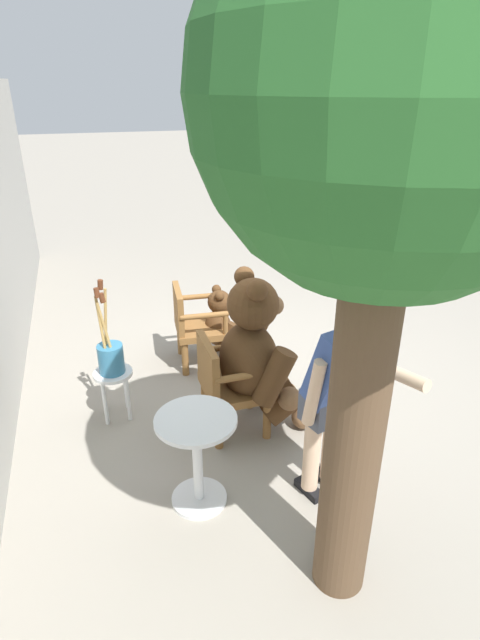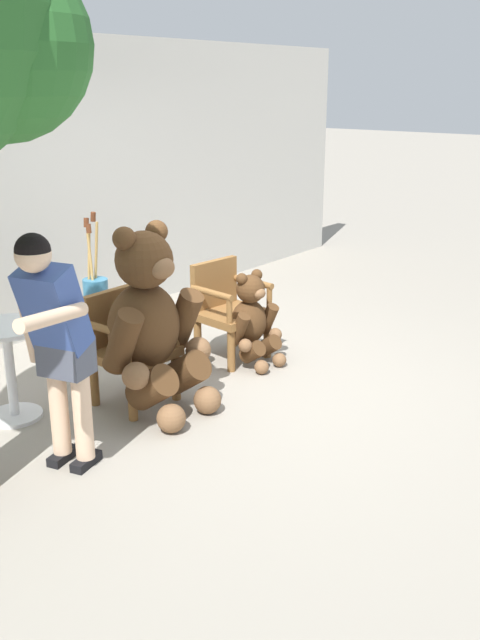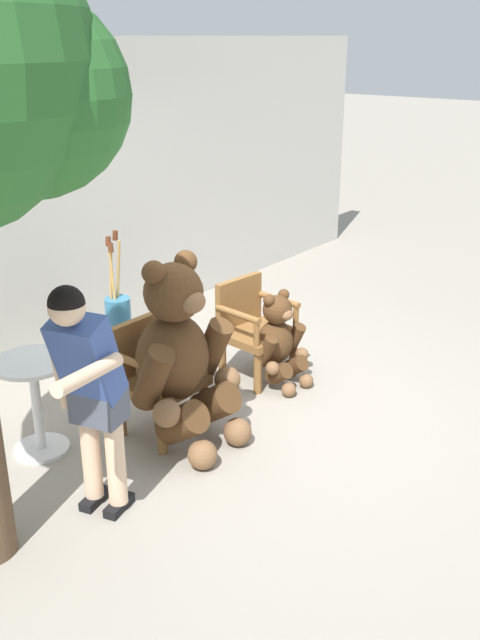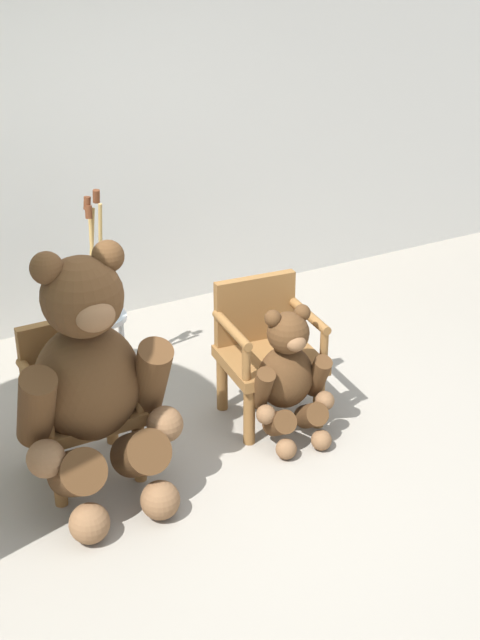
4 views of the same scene
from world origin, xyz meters
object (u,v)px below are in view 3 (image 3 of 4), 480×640
object	(u,v)px
round_side_table	(36,395)
white_stool	(120,338)
teddy_bear_large	(180,355)
brush_bucket	(118,308)
teddy_bear_small	(279,340)
wooden_chair_right	(253,326)
wooden_chair_left	(155,374)
person_visitor	(89,382)

from	to	relation	value
round_side_table	white_stool	bearing A→B (deg)	20.87
teddy_bear_large	brush_bucket	xyz separation A→B (m)	(0.47, 1.17, -0.06)
teddy_bear_large	teddy_bear_small	bearing A→B (deg)	-1.39
white_stool	brush_bucket	bearing A→B (deg)	92.20
white_stool	teddy_bear_small	bearing A→B (deg)	-59.29
wooden_chair_right	brush_bucket	bearing A→B (deg)	128.32
wooden_chair_right	round_side_table	xyz separation A→B (m)	(-1.94, 0.44, -0.01)
wooden_chair_left	teddy_bear_large	size ratio (longest dim) A/B	0.61
teddy_bear_large	teddy_bear_small	xyz separation A→B (m)	(1.18, -0.03, -0.28)
person_visitor	round_side_table	bearing A→B (deg)	75.36
white_stool	wooden_chair_left	bearing A→B (deg)	-117.55
wooden_chair_right	teddy_bear_small	bearing A→B (deg)	-92.04
teddy_bear_large	teddy_bear_small	distance (m)	1.22
wooden_chair_left	wooden_chair_right	world-z (taller)	same
white_stool	round_side_table	distance (m)	1.31
person_visitor	round_side_table	xyz separation A→B (m)	(0.23, 0.90, -0.47)
wooden_chair_right	white_stool	world-z (taller)	wooden_chair_right
wooden_chair_left	brush_bucket	xyz separation A→B (m)	(0.47, 0.91, 0.17)
wooden_chair_right	round_side_table	size ratio (longest dim) A/B	1.19
teddy_bear_large	wooden_chair_left	bearing A→B (deg)	90.02
wooden_chair_left	white_stool	size ratio (longest dim) A/B	1.87
wooden_chair_right	teddy_bear_small	xyz separation A→B (m)	(-0.01, -0.29, -0.05)
wooden_chair_left	teddy_bear_large	bearing A→B (deg)	-89.98
teddy_bear_small	brush_bucket	distance (m)	1.41
wooden_chair_left	teddy_bear_large	distance (m)	0.35
teddy_bear_large	teddy_bear_small	world-z (taller)	teddy_bear_large
wooden_chair_right	teddy_bear_small	distance (m)	0.29
wooden_chair_left	teddy_bear_small	size ratio (longest dim) A/B	1.03
wooden_chair_right	person_visitor	world-z (taller)	person_visitor
person_visitor	white_stool	bearing A→B (deg)	43.10
wooden_chair_left	round_side_table	xyz separation A→B (m)	(-0.75, 0.44, -0.01)
wooden_chair_right	round_side_table	bearing A→B (deg)	167.14
wooden_chair_left	round_side_table	distance (m)	0.87
teddy_bear_small	wooden_chair_left	bearing A→B (deg)	166.40
person_visitor	white_stool	distance (m)	2.07
teddy_bear_large	round_side_table	bearing A→B (deg)	136.85
wooden_chair_left	teddy_bear_small	xyz separation A→B (m)	(1.18, -0.29, -0.05)
person_visitor	teddy_bear_small	bearing A→B (deg)	4.41
teddy_bear_small	brush_bucket	size ratio (longest dim) A/B	0.99
wooden_chair_left	person_visitor	bearing A→B (deg)	-155.21
wooden_chair_right	teddy_bear_large	world-z (taller)	teddy_bear_large
wooden_chair_left	wooden_chair_right	distance (m)	1.19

